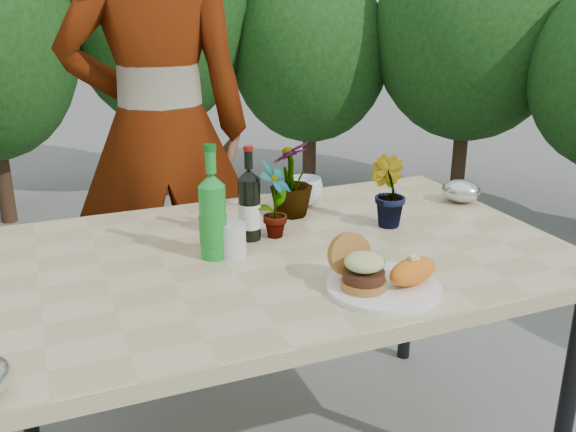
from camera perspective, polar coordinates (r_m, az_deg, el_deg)
name	(u,v)px	position (r m, az deg, el deg)	size (l,w,h in m)	color
patio_table	(277,270)	(1.82, -0.95, -4.79)	(1.60, 1.00, 0.75)	tan
shrub_hedge	(217,60)	(3.33, -6.37, 13.63)	(6.85, 5.05, 2.10)	#382316
dinner_plate	(383,287)	(1.58, 8.45, -6.24)	(0.28, 0.28, 0.01)	white
burger_stack	(360,267)	(1.55, 6.44, -4.56)	(0.11, 0.16, 0.11)	#B7722D
sweet_potato	(413,271)	(1.59, 11.02, -4.83)	(0.15, 0.08, 0.06)	orange
grilled_veg	(371,264)	(1.66, 7.39, -4.23)	(0.08, 0.05, 0.03)	olive
wine_bottle	(249,206)	(1.85, -3.44, 0.93)	(0.07, 0.07, 0.28)	black
sparkling_water	(213,217)	(1.72, -6.70, -0.11)	(0.08, 0.08, 0.31)	#198D2A
plastic_cup	(233,240)	(1.75, -4.93, -2.13)	(0.07, 0.07, 0.10)	silver
seedling_left	(275,200)	(1.85, -1.20, 1.43)	(0.12, 0.08, 0.23)	#2B5B1F
seedling_mid	(387,192)	(1.97, 8.83, 2.14)	(0.12, 0.10, 0.22)	#275E20
seedling_right	(291,179)	(2.03, 0.31, 3.31)	(0.14, 0.14, 0.24)	#22501B
blue_bowl	(305,192)	(2.16, 1.50, 2.19)	(0.12, 0.12, 0.09)	silver
foil_packet_right	(461,191)	(2.27, 15.12, 2.16)	(0.13, 0.11, 0.08)	silver
person	(160,133)	(2.41, -11.31, 7.26)	(0.69, 0.45, 1.88)	#A06A50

